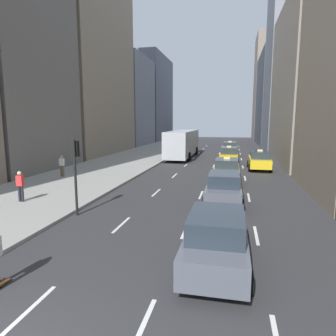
{
  "coord_description": "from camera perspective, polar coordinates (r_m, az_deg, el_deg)",
  "views": [
    {
      "loc": [
        4.39,
        -3.65,
        4.44
      ],
      "look_at": [
        0.48,
        14.33,
        1.53
      ],
      "focal_mm": 32.0,
      "sensor_mm": 36.0,
      "label": 1
    }
  ],
  "objects": [
    {
      "name": "sidewalk_left",
      "position": [
        32.99,
        -8.05,
        1.29
      ],
      "size": [
        8.0,
        66.0,
        0.15
      ],
      "primitive_type": "cube",
      "color": "#9E9E99",
      "rests_on": "ground"
    },
    {
      "name": "lane_markings",
      "position": [
        27.08,
        8.31,
        -0.54
      ],
      "size": [
        5.72,
        56.0,
        0.01
      ],
      "color": "white",
      "rests_on": "ground"
    },
    {
      "name": "building_row_left",
      "position": [
        40.26,
        -16.49,
        21.77
      ],
      "size": [
        6.0,
        74.51,
        33.83
      ],
      "color": "gray",
      "rests_on": "ground"
    },
    {
      "name": "building_row_right",
      "position": [
        40.53,
        24.18,
        18.34
      ],
      "size": [
        6.0,
        79.05,
        29.67
      ],
      "color": "gray",
      "rests_on": "ground"
    },
    {
      "name": "taxi_lead",
      "position": [
        39.79,
        11.68,
        3.66
      ],
      "size": [
        2.02,
        4.4,
        1.87
      ],
      "color": "yellow",
      "rests_on": "ground"
    },
    {
      "name": "taxi_second",
      "position": [
        32.04,
        11.5,
        2.42
      ],
      "size": [
        2.02,
        4.4,
        1.87
      ],
      "color": "yellow",
      "rests_on": "ground"
    },
    {
      "name": "taxi_third",
      "position": [
        22.24,
        11.1,
        -0.4
      ],
      "size": [
        2.02,
        4.4,
        1.87
      ],
      "color": "yellow",
      "rests_on": "ground"
    },
    {
      "name": "taxi_fourth",
      "position": [
        28.62,
        17.0,
        1.44
      ],
      "size": [
        2.02,
        4.4,
        1.87
      ],
      "color": "yellow",
      "rests_on": "ground"
    },
    {
      "name": "sedan_black_near",
      "position": [
        16.36,
        10.62,
        -3.75
      ],
      "size": [
        2.02,
        4.47,
        1.72
      ],
      "color": "#565B66",
      "rests_on": "ground"
    },
    {
      "name": "sedan_silver_behind",
      "position": [
        9.44,
        9.24,
        -13.15
      ],
      "size": [
        2.02,
        4.54,
        1.77
      ],
      "color": "#565B66",
      "rests_on": "ground"
    },
    {
      "name": "city_bus",
      "position": [
        36.65,
        2.82,
        4.82
      ],
      "size": [
        2.8,
        11.61,
        3.25
      ],
      "color": "#B7BCC1",
      "rests_on": "ground"
    },
    {
      "name": "pedestrian_mid_block",
      "position": [
        17.8,
        -26.32,
        -2.88
      ],
      "size": [
        0.36,
        0.22,
        1.65
      ],
      "color": "#23232D",
      "rests_on": "sidewalk_left"
    },
    {
      "name": "pedestrian_far_walking",
      "position": [
        24.62,
        -19.56,
        0.59
      ],
      "size": [
        0.36,
        0.22,
        1.65
      ],
      "color": "brown",
      "rests_on": "sidewalk_left"
    },
    {
      "name": "traffic_light_pole",
      "position": [
        14.6,
        -17.15,
        0.6
      ],
      "size": [
        0.24,
        0.42,
        3.6
      ],
      "color": "black",
      "rests_on": "ground"
    }
  ]
}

